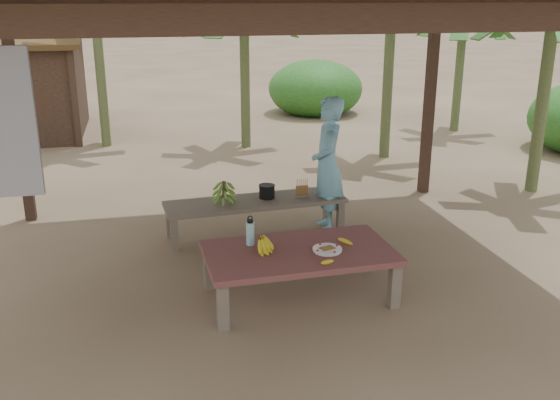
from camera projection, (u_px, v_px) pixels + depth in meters
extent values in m
plane|color=brown|center=(275.00, 271.00, 6.72)|extent=(80.00, 80.00, 0.00)
cube|color=black|center=(18.00, 119.00, 7.84)|extent=(0.13, 0.13, 2.70)
cube|color=black|center=(429.00, 102.00, 9.02)|extent=(0.13, 0.13, 2.70)
cube|color=black|center=(355.00, 18.00, 3.74)|extent=(5.80, 0.14, 0.18)
cube|color=black|center=(236.00, 5.00, 8.00)|extent=(5.80, 0.14, 0.18)
cube|color=black|center=(537.00, 8.00, 6.46)|extent=(0.14, 4.80, 0.18)
cube|color=brown|center=(223.00, 307.00, 5.49)|extent=(0.10, 0.10, 0.44)
cube|color=brown|center=(395.00, 286.00, 5.88)|extent=(0.10, 0.10, 0.44)
cube|color=brown|center=(209.00, 268.00, 6.27)|extent=(0.10, 0.10, 0.44)
cube|color=brown|center=(362.00, 252.00, 6.66)|extent=(0.10, 0.10, 0.44)
cube|color=maroon|center=(299.00, 253.00, 6.00)|extent=(1.83, 1.05, 0.06)
cube|color=brown|center=(175.00, 235.00, 7.18)|extent=(0.09, 0.09, 0.40)
cube|color=brown|center=(340.00, 217.00, 7.76)|extent=(0.09, 0.09, 0.40)
cube|color=brown|center=(169.00, 222.00, 7.60)|extent=(0.09, 0.09, 0.40)
cube|color=brown|center=(327.00, 206.00, 8.17)|extent=(0.09, 0.09, 0.40)
cube|color=brown|center=(255.00, 202.00, 7.61)|extent=(2.24, 0.76, 0.05)
cylinder|color=white|center=(327.00, 251.00, 5.95)|extent=(0.26, 0.26, 0.01)
cylinder|color=white|center=(327.00, 249.00, 5.95)|extent=(0.28, 0.28, 0.02)
cube|color=brown|center=(327.00, 249.00, 5.95)|extent=(0.17, 0.14, 0.02)
ellipsoid|color=yellow|center=(327.00, 262.00, 5.67)|extent=(0.17, 0.12, 0.04)
ellipsoid|color=yellow|center=(345.00, 241.00, 6.14)|extent=(0.15, 0.15, 0.04)
cylinder|color=#44BCD6|center=(250.00, 234.00, 6.08)|extent=(0.08, 0.08, 0.23)
cylinder|color=black|center=(250.00, 221.00, 6.04)|extent=(0.06, 0.06, 0.03)
torus|color=black|center=(250.00, 218.00, 6.03)|extent=(0.05, 0.01, 0.05)
cylinder|color=black|center=(267.00, 192.00, 7.65)|extent=(0.19, 0.19, 0.16)
imported|color=#6EB0D0|center=(328.00, 165.00, 7.66)|extent=(0.51, 0.68, 1.68)
cylinder|color=#596638|center=(389.00, 65.00, 10.93)|extent=(0.18, 0.18, 3.32)
cylinder|color=#596638|center=(245.00, 72.00, 11.75)|extent=(0.18, 0.18, 2.89)
cylinder|color=#596638|center=(99.00, 52.00, 11.71)|extent=(0.18, 0.18, 3.61)
cylinder|color=#596638|center=(544.00, 92.00, 9.02)|extent=(0.18, 0.18, 2.98)
cylinder|color=#596638|center=(460.00, 66.00, 13.22)|extent=(0.18, 0.18, 2.79)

